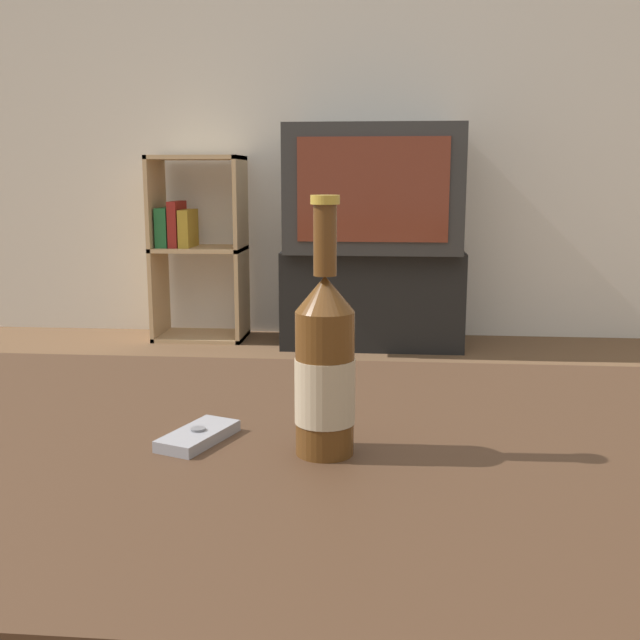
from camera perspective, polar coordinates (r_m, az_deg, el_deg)
back_wall at (r=3.92m, az=3.49°, el=18.00°), size 8.00×0.05×2.60m
coffee_table at (r=0.95m, az=-2.79°, el=-12.80°), size 1.22×0.82×0.50m
tv_stand at (r=3.66m, az=4.02°, el=1.72°), size 0.86×0.41×0.46m
television at (r=3.61m, az=4.13°, el=9.94°), size 0.81×0.59×0.58m
bookshelf at (r=3.81m, az=-9.62°, el=5.80°), size 0.45×0.30×0.91m
beer_bottle at (r=0.85m, az=0.37°, el=-3.59°), size 0.07×0.07×0.30m
cell_phone at (r=0.93m, az=-9.26°, el=-8.70°), size 0.09×0.12×0.02m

